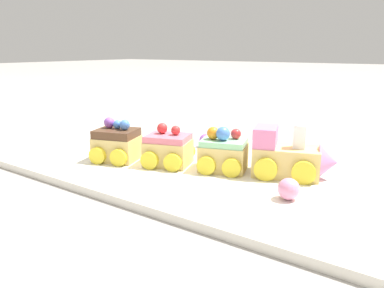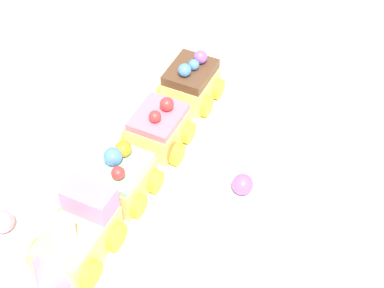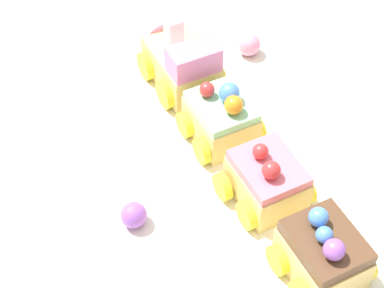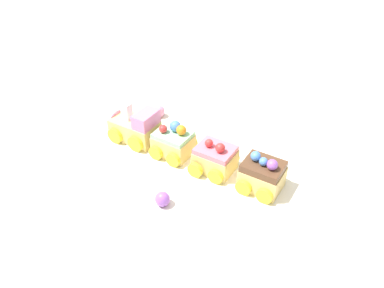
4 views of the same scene
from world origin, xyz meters
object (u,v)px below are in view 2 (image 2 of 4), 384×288
Objects in this scene: cake_car_strawberry at (159,129)px; gumball_purple at (243,184)px; gumball_pink at (2,221)px; cake_car_chocolate at (191,83)px; cake_train_locomotive at (73,243)px; cake_car_mint at (121,178)px.

cake_car_strawberry is 0.13m from gumball_purple.
cake_car_strawberry is 0.22m from gumball_pink.
cake_car_chocolate is 3.25× the size of gumball_pink.
cake_train_locomotive is at bearing -0.06° from cake_car_strawberry.
cake_car_mint is 1.00× the size of cake_car_chocolate.
gumball_pink is (0.30, -0.00, -0.01)m from cake_car_chocolate.
cake_train_locomotive reaches higher than gumball_purple.
cake_car_strawberry is 1.00× the size of cake_car_chocolate.
cake_car_mint is 0.14m from gumball_pink.
cake_car_mint is at bearing -179.80° from cake_train_locomotive.
gumball_purple is at bearing 116.28° from cake_car_mint.
cake_car_mint reaches higher than gumball_purple.
cake_car_strawberry is 3.51× the size of gumball_purple.
cake_train_locomotive is 5.09× the size of gumball_purple.
cake_car_strawberry is (-0.19, -0.06, -0.00)m from cake_train_locomotive.
cake_car_chocolate is (-0.18, -0.06, 0.00)m from cake_car_mint.
cake_train_locomotive is 1.45× the size of cake_car_chocolate.
cake_car_mint is at bearing -45.84° from gumball_purple.
gumball_purple is at bearing 45.96° from cake_car_chocolate.
cake_car_strawberry is at bearing 179.94° from cake_train_locomotive.
cake_train_locomotive reaches higher than cake_car_chocolate.
cake_car_mint reaches higher than gumball_pink.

